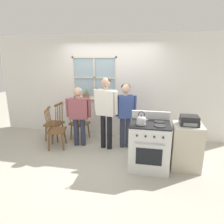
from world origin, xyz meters
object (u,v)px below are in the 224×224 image
Objects in this scene: kettle at (141,120)px; chair_center_cluster at (79,123)px; chair_by_window at (56,130)px; stove at (149,145)px; side_counter at (186,146)px; stereo at (189,121)px; person_teen_center at (106,107)px; person_elderly_left at (79,111)px; person_adult_right at (125,110)px; chair_near_wall at (55,123)px; potted_plant at (86,95)px.

chair_center_cluster is at bearing 143.87° from kettle.
chair_by_window is 2.26m from stove.
stove is (1.83, -1.08, 0.03)m from chair_center_cluster.
stereo reaches higher than side_counter.
person_teen_center is at bearing 145.60° from stove.
person_elderly_left reaches higher than stereo.
stereo reaches higher than chair_by_window.
person_teen_center is 4.97× the size of stereo.
kettle is (2.04, -0.62, 0.58)m from chair_by_window.
chair_center_cluster is 2.13m from stove.
person_adult_right is 1.72× the size of side_counter.
person_teen_center is at bearing -94.69° from chair_by_window.
chair_near_wall is 0.64m from chair_center_cluster.
person_elderly_left is at bearing -169.67° from person_teen_center.
person_adult_right is at bearing 150.72° from stereo.
person_teen_center is at bearing -46.80° from potted_plant.
person_adult_right is 6.28× the size of kettle.
chair_by_window is 0.64× the size of person_adult_right.
chair_near_wall and chair_center_cluster have the same top height.
side_counter is at bearing 175.65° from chair_center_cluster.
person_teen_center reaches higher than stereo.
stove is (2.21, -0.49, 0.03)m from chair_by_window.
side_counter is at bearing -43.75° from person_adult_right.
person_teen_center reaches higher than stove.
person_adult_right reaches higher than chair_center_cluster.
chair_near_wall is 1.00× the size of chair_center_cluster.
person_teen_center is 6.84× the size of kettle.
person_adult_right is at bearing -92.25° from chair_by_window.
stove is (0.58, -0.84, -0.47)m from person_adult_right.
chair_near_wall is 3.32m from stereo.
chair_center_cluster is 1.10× the size of side_counter.
stove is 4.39× the size of kettle.
person_elderly_left is 4.25× the size of stereo.
chair_near_wall is 1.11m from potted_plant.
chair_by_window is 1.00× the size of chair_near_wall.
person_elderly_left is at bearing 170.65° from person_adult_right.
side_counter is (2.40, -0.59, -0.42)m from person_elderly_left.
person_teen_center reaches higher than chair_near_wall.
person_adult_right is 4.56× the size of stereo.
person_adult_right is 1.06m from kettle.
chair_near_wall is at bearing 158.82° from stove.
person_adult_right is 1.43× the size of stove.
person_elderly_left is at bearing 156.87° from stove.
potted_plant reaches higher than chair_center_cluster.
person_teen_center is at bearing 161.41° from stereo.
person_elderly_left is 1.33× the size of stove.
person_adult_right reaches higher than kettle.
chair_by_window reaches higher than side_counter.
person_teen_center is (0.68, -0.03, 0.16)m from person_elderly_left.
chair_by_window is 1.74m from person_adult_right.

